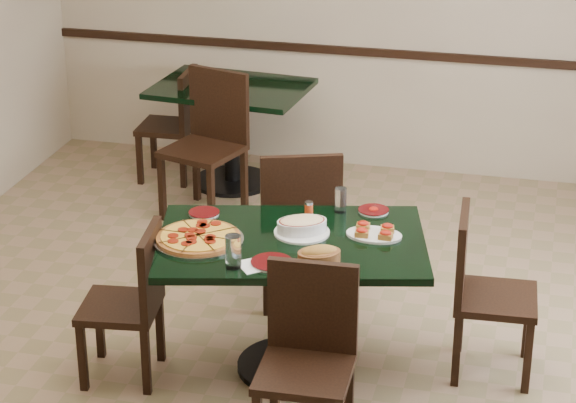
% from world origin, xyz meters
% --- Properties ---
extents(floor, '(5.50, 5.50, 0.00)m').
position_xyz_m(floor, '(0.00, 0.00, 0.00)').
color(floor, '#7B6047').
rests_on(floor, ground).
extents(room_shell, '(5.50, 5.50, 5.50)m').
position_xyz_m(room_shell, '(1.02, 1.73, 1.17)').
color(room_shell, silver).
rests_on(room_shell, floor).
extents(main_table, '(1.50, 1.15, 0.75)m').
position_xyz_m(main_table, '(0.09, -0.25, 0.57)').
color(main_table, black).
rests_on(main_table, floor).
extents(back_table, '(1.14, 0.87, 0.75)m').
position_xyz_m(back_table, '(-0.95, 2.15, 0.52)').
color(back_table, black).
rests_on(back_table, floor).
extents(chair_far, '(0.58, 0.58, 0.97)m').
position_xyz_m(chair_far, '(-0.04, 0.45, 0.55)').
color(chair_far, black).
rests_on(chair_far, floor).
extents(chair_near, '(0.44, 0.44, 0.90)m').
position_xyz_m(chair_near, '(0.32, -0.88, 0.50)').
color(chair_near, black).
rests_on(chair_near, floor).
extents(chair_right, '(0.44, 0.44, 0.89)m').
position_xyz_m(chair_right, '(1.03, -0.03, 0.50)').
color(chair_right, black).
rests_on(chair_right, floor).
extents(chair_left, '(0.44, 0.44, 0.83)m').
position_xyz_m(chair_left, '(-0.67, -0.51, 0.46)').
color(chair_left, black).
rests_on(chair_left, floor).
extents(back_chair_near, '(0.58, 0.58, 0.99)m').
position_xyz_m(back_chair_near, '(-0.94, 1.63, 0.56)').
color(back_chair_near, black).
rests_on(back_chair_near, floor).
extents(back_chair_left, '(0.41, 0.41, 0.84)m').
position_xyz_m(back_chair_left, '(-1.37, 2.15, 0.46)').
color(back_chair_left, black).
rests_on(back_chair_left, floor).
extents(pepperoni_pizza, '(0.46, 0.46, 0.04)m').
position_xyz_m(pepperoni_pizza, '(-0.36, -0.38, 0.77)').
color(pepperoni_pizza, '#B4B5BB').
rests_on(pepperoni_pizza, main_table).
extents(lasagna_casserole, '(0.30, 0.28, 0.09)m').
position_xyz_m(lasagna_casserole, '(0.12, -0.17, 0.80)').
color(lasagna_casserole, silver).
rests_on(lasagna_casserole, main_table).
extents(bread_basket, '(0.25, 0.23, 0.09)m').
position_xyz_m(bread_basket, '(0.28, -0.48, 0.79)').
color(bread_basket, brown).
rests_on(bread_basket, main_table).
extents(bruschetta_platter, '(0.30, 0.21, 0.05)m').
position_xyz_m(bruschetta_platter, '(0.48, -0.12, 0.77)').
color(bruschetta_platter, silver).
rests_on(bruschetta_platter, main_table).
extents(side_plate_near, '(0.20, 0.20, 0.02)m').
position_xyz_m(side_plate_near, '(0.06, -0.55, 0.76)').
color(side_plate_near, silver).
rests_on(side_plate_near, main_table).
extents(side_plate_far_r, '(0.16, 0.16, 0.03)m').
position_xyz_m(side_plate_far_r, '(0.43, 0.19, 0.76)').
color(side_plate_far_r, silver).
rests_on(side_plate_far_r, main_table).
extents(side_plate_far_l, '(0.16, 0.16, 0.02)m').
position_xyz_m(side_plate_far_l, '(-0.43, -0.06, 0.76)').
color(side_plate_far_l, silver).
rests_on(side_plate_far_l, main_table).
extents(napkin_setting, '(0.21, 0.21, 0.01)m').
position_xyz_m(napkin_setting, '(-0.01, -0.58, 0.75)').
color(napkin_setting, white).
rests_on(napkin_setting, main_table).
extents(water_glass_a, '(0.06, 0.06, 0.13)m').
position_xyz_m(water_glass_a, '(0.26, 0.15, 0.82)').
color(water_glass_a, white).
rests_on(water_glass_a, main_table).
extents(water_glass_b, '(0.08, 0.08, 0.17)m').
position_xyz_m(water_glass_b, '(-0.11, -0.62, 0.83)').
color(water_glass_b, white).
rests_on(water_glass_b, main_table).
extents(pepper_shaker, '(0.05, 0.05, 0.08)m').
position_xyz_m(pepper_shaker, '(0.11, 0.05, 0.79)').
color(pepper_shaker, '#C03A14').
rests_on(pepper_shaker, main_table).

